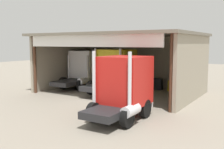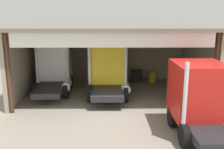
{
  "view_description": "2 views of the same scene",
  "coord_description": "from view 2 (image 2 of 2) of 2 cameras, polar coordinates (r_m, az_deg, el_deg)",
  "views": [
    {
      "loc": [
        10.97,
        -14.57,
        4.05
      ],
      "look_at": [
        0.0,
        2.8,
        1.61
      ],
      "focal_mm": 42.3,
      "sensor_mm": 36.0,
      "label": 1
    },
    {
      "loc": [
        -0.12,
        -14.03,
        5.63
      ],
      "look_at": [
        0.0,
        2.8,
        1.61
      ],
      "focal_mm": 42.03,
      "sensor_mm": 36.0,
      "label": 2
    }
  ],
  "objects": [
    {
      "name": "workshop_shed",
      "position": [
        18.92,
        -0.04,
        6.36
      ],
      "size": [
        12.62,
        8.69,
        4.81
      ],
      "color": "#9E937F",
      "rests_on": "ground"
    },
    {
      "name": "truck_red_center_bay",
      "position": [
        12.89,
        18.45,
        -4.62
      ],
      "size": [
        2.52,
        4.45,
        3.66
      ],
      "rotation": [
        0.0,
        0.0,
        0.02
      ],
      "color": "red",
      "rests_on": "ground"
    },
    {
      "name": "ground_plane",
      "position": [
        15.12,
        0.08,
        -8.44
      ],
      "size": [
        80.0,
        80.0,
        0.0
      ],
      "primitive_type": "plane",
      "color": "gray",
      "rests_on": "ground"
    },
    {
      "name": "oil_drum",
      "position": [
        21.85,
        8.77,
        -0.46
      ],
      "size": [
        0.58,
        0.58,
        0.9
      ],
      "primitive_type": "cylinder",
      "color": "gold",
      "rests_on": "ground"
    },
    {
      "name": "truck_white_left_bay",
      "position": [
        19.29,
        -12.41,
        1.41
      ],
      "size": [
        2.61,
        5.21,
        3.37
      ],
      "rotation": [
        0.0,
        0.0,
        0.04
      ],
      "color": "white",
      "rests_on": "ground"
    },
    {
      "name": "truck_yellow_center_right_bay",
      "position": [
        18.07,
        -0.86,
        1.42
      ],
      "size": [
        2.75,
        5.07,
        3.66
      ],
      "rotation": [
        0.0,
        0.0,
        0.0
      ],
      "color": "yellow",
      "rests_on": "ground"
    },
    {
      "name": "tool_cart",
      "position": [
        21.72,
        5.42,
        -0.3
      ],
      "size": [
        0.9,
        0.6,
        1.0
      ],
      "primitive_type": "cube",
      "color": "black",
      "rests_on": "ground"
    }
  ]
}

